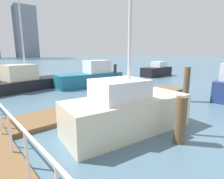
{
  "coord_description": "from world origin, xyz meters",
  "views": [
    {
      "loc": [
        -3.97,
        2.94,
        2.87
      ],
      "look_at": [
        0.91,
        8.45,
        1.36
      ],
      "focal_mm": 28.4,
      "sensor_mm": 36.0,
      "label": 1
    }
  ],
  "objects_px": {
    "moored_boat_5": "(157,70)",
    "moored_boat_1": "(91,77)",
    "moored_boat_3": "(127,110)",
    "moored_boat_4": "(25,81)"
  },
  "relations": [
    {
      "from": "moored_boat_5",
      "to": "moored_boat_1",
      "type": "bearing_deg",
      "value": -179.66
    },
    {
      "from": "moored_boat_1",
      "to": "moored_boat_5",
      "type": "relative_size",
      "value": 1.37
    },
    {
      "from": "moored_boat_3",
      "to": "moored_boat_1",
      "type": "bearing_deg",
      "value": 62.96
    },
    {
      "from": "moored_boat_1",
      "to": "moored_boat_4",
      "type": "bearing_deg",
      "value": 159.96
    },
    {
      "from": "moored_boat_3",
      "to": "moored_boat_4",
      "type": "distance_m",
      "value": 10.61
    },
    {
      "from": "moored_boat_3",
      "to": "moored_boat_4",
      "type": "xyz_separation_m",
      "value": [
        -0.59,
        10.59,
        -0.04
      ]
    },
    {
      "from": "moored_boat_1",
      "to": "moored_boat_3",
      "type": "distance_m",
      "value": 9.82
    },
    {
      "from": "moored_boat_1",
      "to": "moored_boat_5",
      "type": "height_order",
      "value": "moored_boat_1"
    },
    {
      "from": "moored_boat_3",
      "to": "moored_boat_5",
      "type": "xyz_separation_m",
      "value": [
        14.7,
        8.81,
        -0.08
      ]
    },
    {
      "from": "moored_boat_4",
      "to": "moored_boat_5",
      "type": "xyz_separation_m",
      "value": [
        15.29,
        -1.78,
        -0.04
      ]
    }
  ]
}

